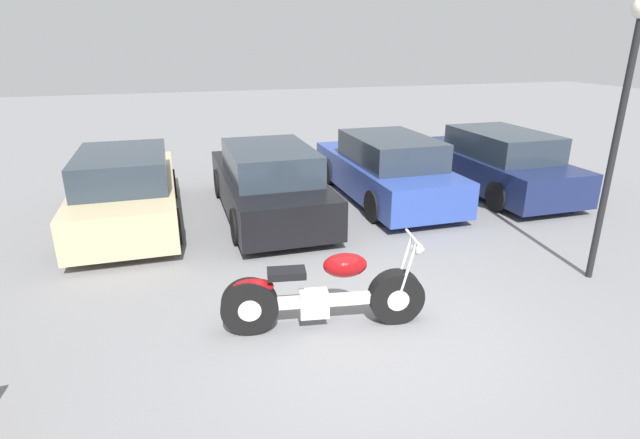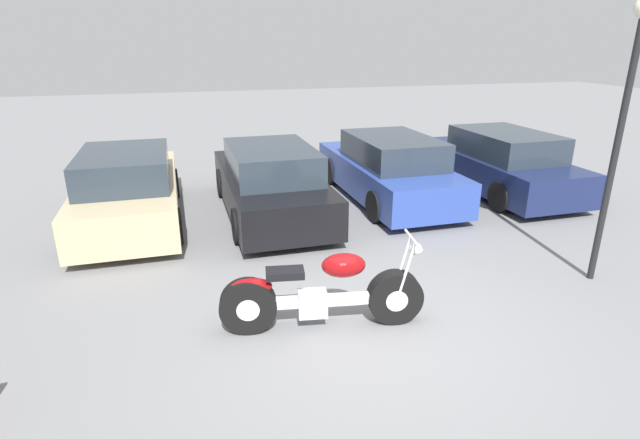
{
  "view_description": "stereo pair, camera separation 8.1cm",
  "coord_description": "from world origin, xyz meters",
  "px_view_note": "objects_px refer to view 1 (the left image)",
  "views": [
    {
      "loc": [
        -2.09,
        -4.72,
        3.26
      ],
      "look_at": [
        -0.16,
        1.65,
        0.85
      ],
      "focal_mm": 28.0,
      "sensor_mm": 36.0,
      "label": 1
    },
    {
      "loc": [
        -2.02,
        -4.74,
        3.26
      ],
      "look_at": [
        -0.16,
        1.65,
        0.85
      ],
      "focal_mm": 28.0,
      "sensor_mm": 36.0,
      "label": 2
    }
  ],
  "objects_px": {
    "motorcycle": "(322,294)",
    "parked_car_blue": "(386,169)",
    "parked_car_navy": "(495,162)",
    "parked_car_black": "(268,183)",
    "lamp_post": "(623,105)",
    "parked_car_champagne": "(126,190)"
  },
  "relations": [
    {
      "from": "motorcycle",
      "to": "parked_car_blue",
      "type": "relative_size",
      "value": 0.54
    },
    {
      "from": "motorcycle",
      "to": "parked_car_blue",
      "type": "height_order",
      "value": "parked_car_blue"
    },
    {
      "from": "parked_car_black",
      "to": "parked_car_navy",
      "type": "relative_size",
      "value": 1.0
    },
    {
      "from": "parked_car_black",
      "to": "lamp_post",
      "type": "bearing_deg",
      "value": -46.15
    },
    {
      "from": "parked_car_champagne",
      "to": "parked_car_blue",
      "type": "bearing_deg",
      "value": 0.31
    },
    {
      "from": "parked_car_champagne",
      "to": "parked_car_navy",
      "type": "height_order",
      "value": "same"
    },
    {
      "from": "motorcycle",
      "to": "parked_car_blue",
      "type": "xyz_separation_m",
      "value": [
        2.82,
        4.53,
        0.22
      ]
    },
    {
      "from": "parked_car_black",
      "to": "parked_car_blue",
      "type": "height_order",
      "value": "same"
    },
    {
      "from": "parked_car_black",
      "to": "parked_car_blue",
      "type": "relative_size",
      "value": 1.0
    },
    {
      "from": "parked_car_champagne",
      "to": "parked_car_navy",
      "type": "xyz_separation_m",
      "value": [
        7.83,
        -0.1,
        0.0
      ]
    },
    {
      "from": "parked_car_black",
      "to": "lamp_post",
      "type": "height_order",
      "value": "lamp_post"
    },
    {
      "from": "lamp_post",
      "to": "parked_car_navy",
      "type": "bearing_deg",
      "value": 72.86
    },
    {
      "from": "parked_car_navy",
      "to": "parked_car_blue",
      "type": "bearing_deg",
      "value": 177.08
    },
    {
      "from": "parked_car_navy",
      "to": "lamp_post",
      "type": "height_order",
      "value": "lamp_post"
    },
    {
      "from": "parked_car_navy",
      "to": "parked_car_champagne",
      "type": "bearing_deg",
      "value": 179.23
    },
    {
      "from": "parked_car_blue",
      "to": "parked_car_navy",
      "type": "distance_m",
      "value": 2.61
    },
    {
      "from": "parked_car_champagne",
      "to": "parked_car_blue",
      "type": "relative_size",
      "value": 1.0
    },
    {
      "from": "parked_car_black",
      "to": "motorcycle",
      "type": "bearing_deg",
      "value": -92.85
    },
    {
      "from": "parked_car_blue",
      "to": "parked_car_navy",
      "type": "bearing_deg",
      "value": -2.92
    },
    {
      "from": "parked_car_champagne",
      "to": "parked_car_black",
      "type": "relative_size",
      "value": 1.0
    },
    {
      "from": "motorcycle",
      "to": "parked_car_black",
      "type": "xyz_separation_m",
      "value": [
        0.21,
        4.22,
        0.22
      ]
    },
    {
      "from": "lamp_post",
      "to": "parked_car_champagne",
      "type": "bearing_deg",
      "value": 146.25
    }
  ]
}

